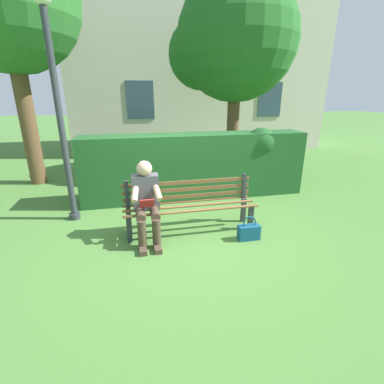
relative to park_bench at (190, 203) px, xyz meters
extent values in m
plane|color=#477533|center=(0.00, 0.08, -0.44)|extent=(60.00, 60.00, 0.00)
cube|color=#2D3338|center=(-0.94, 0.23, -0.23)|extent=(0.07, 0.07, 0.41)
cube|color=#2D3338|center=(0.94, 0.23, -0.23)|extent=(0.07, 0.07, 0.41)
cube|color=#2D3338|center=(-0.94, -0.07, -0.23)|extent=(0.07, 0.07, 0.41)
cube|color=#2D3338|center=(0.94, -0.07, -0.23)|extent=(0.07, 0.07, 0.41)
cube|color=brown|center=(0.00, -0.12, -0.01)|extent=(2.04, 0.06, 0.02)
cube|color=brown|center=(0.00, 0.08, -0.01)|extent=(2.04, 0.06, 0.02)
cube|color=brown|center=(0.00, 0.28, -0.01)|extent=(2.04, 0.06, 0.02)
cube|color=#2D3338|center=(-0.94, -0.11, 0.19)|extent=(0.06, 0.06, 0.40)
cube|color=#2D3338|center=(0.94, -0.11, 0.19)|extent=(0.06, 0.06, 0.40)
cube|color=brown|center=(0.00, -0.11, 0.08)|extent=(2.04, 0.02, 0.06)
cube|color=brown|center=(0.00, -0.11, 0.19)|extent=(2.04, 0.02, 0.06)
cube|color=brown|center=(0.00, -0.11, 0.31)|extent=(2.04, 0.02, 0.06)
cube|color=#4C4C51|center=(0.67, 0.06, 0.26)|extent=(0.38, 0.22, 0.52)
sphere|color=#D8AD8C|center=(0.67, 0.08, 0.61)|extent=(0.22, 0.22, 0.22)
cylinder|color=#473828|center=(0.57, 0.27, 0.02)|extent=(0.13, 0.42, 0.13)
cylinder|color=#473828|center=(0.77, 0.27, 0.02)|extent=(0.13, 0.42, 0.13)
cylinder|color=#473828|center=(0.57, 0.48, -0.22)|extent=(0.12, 0.12, 0.43)
cylinder|color=#473828|center=(0.77, 0.48, -0.22)|extent=(0.12, 0.12, 0.43)
cube|color=#473828|center=(0.57, 0.56, -0.40)|extent=(0.10, 0.24, 0.07)
cube|color=#473828|center=(0.77, 0.56, -0.40)|extent=(0.10, 0.24, 0.07)
cylinder|color=#D8AD8C|center=(0.52, 0.20, 0.32)|extent=(0.14, 0.32, 0.26)
cylinder|color=#D8AD8C|center=(0.82, 0.20, 0.32)|extent=(0.14, 0.32, 0.26)
cube|color=#B22626|center=(0.67, 0.32, 0.18)|extent=(0.20, 0.07, 0.13)
cube|color=#1E5123|center=(-0.44, -1.47, 0.22)|extent=(4.53, 0.66, 1.31)
sphere|color=#1E5123|center=(-1.80, -1.38, 0.67)|extent=(0.60, 0.60, 0.60)
sphere|color=#1E5123|center=(0.69, -1.54, 0.61)|extent=(0.53, 0.53, 0.53)
cylinder|color=brown|center=(-1.87, -3.22, 0.82)|extent=(0.32, 0.32, 2.51)
sphere|color=#236023|center=(-1.87, -3.22, 2.88)|extent=(2.93, 2.93, 2.93)
sphere|color=#236023|center=(-1.13, -3.66, 2.58)|extent=(1.76, 1.76, 1.76)
cube|color=beige|center=(-1.92, -7.31, 2.92)|extent=(9.33, 2.85, 6.72)
cube|color=#334756|center=(-4.25, -5.86, 1.44)|extent=(0.90, 0.04, 1.20)
cube|color=#334756|center=(0.41, -5.86, 1.44)|extent=(0.90, 0.04, 1.20)
cube|color=#334756|center=(-1.92, -5.86, 3.73)|extent=(0.90, 0.04, 1.20)
cube|color=navy|center=(-0.78, 0.53, -0.33)|extent=(0.32, 0.14, 0.22)
torus|color=navy|center=(-0.78, 0.53, -0.17)|extent=(0.20, 0.02, 0.20)
cylinder|color=brown|center=(3.08, -3.24, 1.11)|extent=(0.35, 0.35, 3.09)
cylinder|color=#2D3338|center=(1.87, -0.81, -0.39)|extent=(0.18, 0.18, 0.10)
cylinder|color=#2D3338|center=(1.87, -0.81, 1.17)|extent=(0.10, 0.10, 3.21)
camera|label=1|loc=(0.84, 3.94, 1.59)|focal=25.98mm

